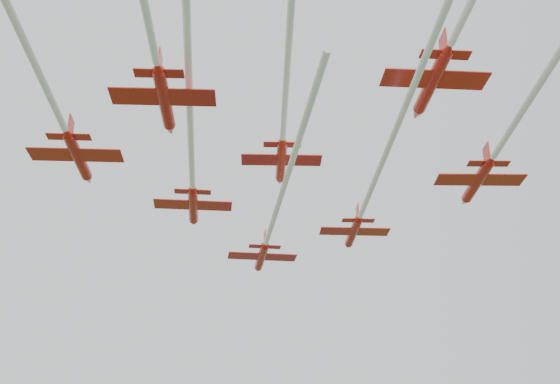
{
  "coord_description": "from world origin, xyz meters",
  "views": [
    {
      "loc": [
        0.59,
        -77.68,
        17.86
      ],
      "look_at": [
        0.35,
        -2.95,
        51.89
      ],
      "focal_mm": 45.0,
      "sensor_mm": 36.0,
      "label": 1
    }
  ],
  "objects_px": {
    "jet_row4_left": "(144,2)",
    "jet_row4_right": "(461,22)",
    "jet_row2_right": "(372,187)",
    "jet_row3_mid": "(286,92)",
    "jet_row2_left": "(191,150)",
    "jet_row3_left": "(47,91)",
    "jet_row3_right": "(531,96)",
    "jet_lead": "(272,224)"
  },
  "relations": [
    {
      "from": "jet_row3_mid",
      "to": "jet_row2_left",
      "type": "bearing_deg",
      "value": 132.0
    },
    {
      "from": "jet_row2_right",
      "to": "jet_row3_mid",
      "type": "xyz_separation_m",
      "value": [
        -9.73,
        -15.21,
        2.76
      ]
    },
    {
      "from": "jet_row2_left",
      "to": "jet_row3_mid",
      "type": "bearing_deg",
      "value": -52.09
    },
    {
      "from": "jet_row2_right",
      "to": "jet_row3_right",
      "type": "distance_m",
      "value": 22.96
    },
    {
      "from": "jet_lead",
      "to": "jet_row4_left",
      "type": "height_order",
      "value": "jet_row4_left"
    },
    {
      "from": "jet_row3_mid",
      "to": "jet_row3_right",
      "type": "relative_size",
      "value": 0.89
    },
    {
      "from": "jet_row2_right",
      "to": "jet_row3_right",
      "type": "xyz_separation_m",
      "value": [
        11.25,
        -19.99,
        -0.77
      ]
    },
    {
      "from": "jet_row2_left",
      "to": "jet_lead",
      "type": "bearing_deg",
      "value": 58.39
    },
    {
      "from": "jet_row4_left",
      "to": "jet_row4_right",
      "type": "distance_m",
      "value": 24.74
    },
    {
      "from": "jet_row2_left",
      "to": "jet_row3_left",
      "type": "bearing_deg",
      "value": -131.45
    },
    {
      "from": "jet_row3_right",
      "to": "jet_row2_left",
      "type": "bearing_deg",
      "value": 152.67
    },
    {
      "from": "jet_row2_left",
      "to": "jet_row2_right",
      "type": "relative_size",
      "value": 1.09
    },
    {
      "from": "jet_row2_right",
      "to": "jet_row4_left",
      "type": "height_order",
      "value": "jet_row4_left"
    },
    {
      "from": "jet_row2_right",
      "to": "jet_row3_right",
      "type": "relative_size",
      "value": 0.87
    },
    {
      "from": "jet_lead",
      "to": "jet_row4_right",
      "type": "bearing_deg",
      "value": -75.76
    },
    {
      "from": "jet_row2_right",
      "to": "jet_row4_right",
      "type": "height_order",
      "value": "jet_row4_right"
    },
    {
      "from": "jet_row2_left",
      "to": "jet_row3_right",
      "type": "height_order",
      "value": "jet_row2_left"
    },
    {
      "from": "jet_row2_left",
      "to": "jet_row2_right",
      "type": "distance_m",
      "value": 20.49
    },
    {
      "from": "jet_row2_right",
      "to": "jet_row4_right",
      "type": "bearing_deg",
      "value": -84.13
    },
    {
      "from": "jet_row3_left",
      "to": "jet_row3_right",
      "type": "distance_m",
      "value": 41.72
    },
    {
      "from": "jet_row3_left",
      "to": "jet_row3_mid",
      "type": "bearing_deg",
      "value": 8.71
    },
    {
      "from": "jet_row4_left",
      "to": "jet_row2_right",
      "type": "bearing_deg",
      "value": 53.85
    },
    {
      "from": "jet_row2_left",
      "to": "jet_row3_right",
      "type": "relative_size",
      "value": 0.95
    },
    {
      "from": "jet_row2_right",
      "to": "jet_lead",
      "type": "bearing_deg",
      "value": 128.25
    },
    {
      "from": "jet_row3_mid",
      "to": "jet_row3_right",
      "type": "height_order",
      "value": "jet_row3_mid"
    },
    {
      "from": "jet_lead",
      "to": "jet_row2_left",
      "type": "bearing_deg",
      "value": -123.29
    },
    {
      "from": "jet_row3_mid",
      "to": "jet_row3_right",
      "type": "distance_m",
      "value": 21.81
    },
    {
      "from": "jet_row4_left",
      "to": "jet_row4_right",
      "type": "bearing_deg",
      "value": 7.34
    },
    {
      "from": "jet_row3_right",
      "to": "jet_row4_left",
      "type": "distance_m",
      "value": 33.1
    },
    {
      "from": "jet_row4_left",
      "to": "jet_row3_mid",
      "type": "bearing_deg",
      "value": 52.86
    },
    {
      "from": "jet_lead",
      "to": "jet_row2_right",
      "type": "distance_m",
      "value": 17.17
    },
    {
      "from": "jet_row3_right",
      "to": "jet_row4_left",
      "type": "xyz_separation_m",
      "value": [
        -31.41,
        -10.32,
        1.68
      ]
    },
    {
      "from": "jet_row3_left",
      "to": "jet_row3_mid",
      "type": "xyz_separation_m",
      "value": [
        20.72,
        4.31,
        2.55
      ]
    },
    {
      "from": "jet_row3_left",
      "to": "jet_lead",
      "type": "bearing_deg",
      "value": 56.42
    },
    {
      "from": "jet_row2_left",
      "to": "jet_row3_mid",
      "type": "relative_size",
      "value": 1.07
    },
    {
      "from": "jet_row2_left",
      "to": "jet_row4_right",
      "type": "bearing_deg",
      "value": -47.57
    },
    {
      "from": "jet_row4_right",
      "to": "jet_row2_left",
      "type": "bearing_deg",
      "value": 133.97
    },
    {
      "from": "jet_row3_right",
      "to": "jet_row2_right",
      "type": "bearing_deg",
      "value": 118.29
    },
    {
      "from": "jet_lead",
      "to": "jet_row2_left",
      "type": "distance_m",
      "value": 19.51
    },
    {
      "from": "jet_row3_mid",
      "to": "jet_row4_right",
      "type": "relative_size",
      "value": 1.3
    },
    {
      "from": "jet_lead",
      "to": "jet_row2_left",
      "type": "xyz_separation_m",
      "value": [
        -8.46,
        -17.52,
        1.51
      ]
    },
    {
      "from": "jet_row3_right",
      "to": "jet_row4_left",
      "type": "height_order",
      "value": "jet_row4_left"
    }
  ]
}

